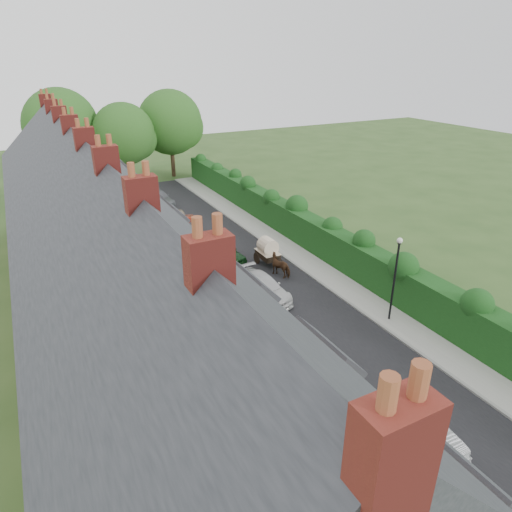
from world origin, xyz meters
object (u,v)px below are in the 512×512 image
(car_red, at_px, (185,228))
(car_beige, at_px, (176,222))
(car_green, at_px, (224,252))
(horse_cart, at_px, (268,250))
(car_grey, at_px, (157,198))
(lamppost, at_px, (396,269))
(car_white, at_px, (262,287))
(car_silver_b, at_px, (306,350))
(car_silver_a, at_px, (420,427))
(horse, at_px, (281,265))

(car_red, distance_m, car_beige, 2.10)
(car_green, relative_size, car_beige, 0.76)
(car_green, xyz_separation_m, car_red, (-0.96, 5.78, 0.13))
(horse_cart, bearing_deg, car_grey, 99.78)
(car_green, bearing_deg, lamppost, -80.42)
(car_white, height_order, car_green, car_white)
(car_silver_b, xyz_separation_m, car_red, (0.38, 18.81, 0.08))
(car_silver_a, relative_size, car_grey, 0.74)
(car_white, distance_m, car_beige, 14.11)
(lamppost, distance_m, car_white, 8.21)
(car_red, bearing_deg, car_silver_b, -80.62)
(horse_cart, bearing_deg, car_red, 113.62)
(car_beige, bearing_deg, car_silver_a, -83.46)
(car_silver_a, distance_m, horse, 15.47)
(car_silver_a, height_order, car_red, car_red)
(lamppost, relative_size, car_silver_a, 1.33)
(car_white, bearing_deg, horse_cart, 52.78)
(horse_cart, bearing_deg, car_green, 139.64)
(horse, bearing_deg, car_silver_b, 45.00)
(car_red, bearing_deg, car_green, -70.02)
(lamppost, xyz_separation_m, car_white, (-5.18, 5.81, -2.60))
(car_silver_a, bearing_deg, car_silver_b, 99.63)
(lamppost, height_order, car_beige, lamppost)
(car_silver_b, distance_m, car_grey, 28.45)
(car_white, height_order, car_beige, car_beige)
(car_silver_b, bearing_deg, car_red, 91.16)
(lamppost, relative_size, horse_cart, 1.79)
(car_grey, bearing_deg, car_red, -98.52)
(car_silver_b, relative_size, car_green, 1.30)
(car_silver_a, bearing_deg, car_red, 90.32)
(car_grey, height_order, horse, car_grey)
(car_silver_b, relative_size, car_beige, 0.99)
(car_green, bearing_deg, horse_cart, -53.59)
(car_red, xyz_separation_m, car_beige, (-0.12, 2.10, -0.08))
(car_beige, distance_m, horse_cart, 10.63)
(car_silver_a, distance_m, horse_cart, 17.39)
(lamppost, xyz_separation_m, horse, (-2.56, 7.95, -2.54))
(car_silver_a, height_order, car_grey, car_grey)
(car_beige, relative_size, horse_cart, 1.80)
(lamppost, relative_size, car_grey, 0.98)
(car_silver_b, bearing_deg, car_white, 82.22)
(horse_cart, bearing_deg, car_beige, 109.70)
(car_beige, height_order, horse_cart, horse_cart)
(car_red, height_order, car_grey, car_red)
(car_silver_a, bearing_deg, car_green, 88.07)
(car_red, xyz_separation_m, horse_cart, (3.46, -7.90, 0.39))
(car_grey, height_order, horse_cart, horse_cart)
(car_green, height_order, car_grey, car_grey)
(horse, distance_m, horse_cart, 1.99)
(lamppost, distance_m, car_red, 18.95)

